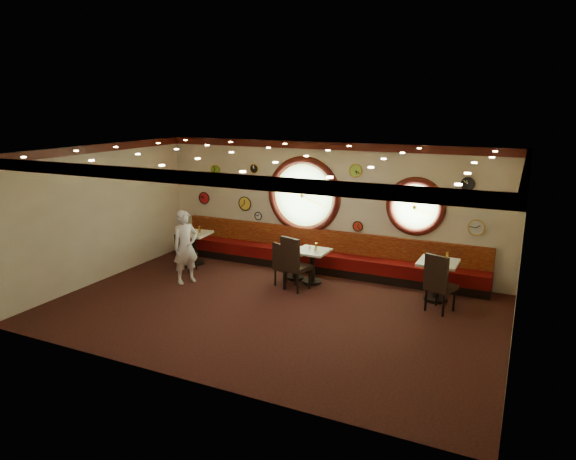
% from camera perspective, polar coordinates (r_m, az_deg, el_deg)
% --- Properties ---
extents(floor, '(9.00, 6.00, 0.00)m').
position_cam_1_polar(floor, '(10.62, -1.83, -8.83)').
color(floor, black).
rests_on(floor, ground).
extents(ceiling, '(9.00, 6.00, 0.02)m').
position_cam_1_polar(ceiling, '(9.84, -1.98, 8.62)').
color(ceiling, gold).
rests_on(ceiling, wall_back).
extents(wall_back, '(9.00, 0.02, 3.20)m').
position_cam_1_polar(wall_back, '(12.79, 4.25, 2.58)').
color(wall_back, beige).
rests_on(wall_back, floor).
extents(wall_front, '(9.00, 0.02, 3.20)m').
position_cam_1_polar(wall_front, '(7.68, -12.22, -5.46)').
color(wall_front, beige).
rests_on(wall_front, floor).
extents(wall_left, '(0.02, 6.00, 3.20)m').
position_cam_1_polar(wall_left, '(12.76, -20.19, 1.73)').
color(wall_left, beige).
rests_on(wall_left, floor).
extents(wall_right, '(0.02, 6.00, 3.20)m').
position_cam_1_polar(wall_right, '(9.06, 24.37, -3.43)').
color(wall_right, beige).
rests_on(wall_right, floor).
extents(molding_back, '(9.00, 0.10, 0.18)m').
position_cam_1_polar(molding_back, '(12.53, 4.29, 9.32)').
color(molding_back, '#3D0F0B').
rests_on(molding_back, wall_back).
extents(molding_front, '(9.00, 0.10, 0.18)m').
position_cam_1_polar(molding_front, '(7.37, -12.58, 5.80)').
color(molding_front, '#3D0F0B').
rests_on(molding_front, wall_back).
extents(molding_left, '(0.10, 6.00, 0.18)m').
position_cam_1_polar(molding_left, '(12.52, -20.61, 8.48)').
color(molding_left, '#3D0F0B').
rests_on(molding_left, wall_back).
extents(molding_right, '(0.10, 6.00, 0.18)m').
position_cam_1_polar(molding_right, '(8.76, 25.03, 6.08)').
color(molding_right, '#3D0F0B').
rests_on(molding_right, wall_back).
extents(banquette_base, '(8.00, 0.55, 0.20)m').
position_cam_1_polar(banquette_base, '(12.92, 3.68, -4.18)').
color(banquette_base, black).
rests_on(banquette_base, floor).
extents(banquette_seat, '(8.00, 0.55, 0.30)m').
position_cam_1_polar(banquette_seat, '(12.84, 3.70, -3.12)').
color(banquette_seat, '#560707').
rests_on(banquette_seat, banquette_base).
extents(banquette_back, '(8.00, 0.10, 0.55)m').
position_cam_1_polar(banquette_back, '(12.93, 4.09, -1.16)').
color(banquette_back, '#64070B').
rests_on(banquette_back, wall_back).
extents(porthole_left_glass, '(1.66, 0.02, 1.66)m').
position_cam_1_polar(porthole_left_glass, '(12.96, 1.79, 3.89)').
color(porthole_left_glass, '#8DB86E').
rests_on(porthole_left_glass, wall_back).
extents(porthole_left_frame, '(1.98, 0.18, 1.98)m').
position_cam_1_polar(porthole_left_frame, '(12.95, 1.76, 3.88)').
color(porthole_left_frame, '#3D0F0B').
rests_on(porthole_left_frame, wall_back).
extents(porthole_left_ring, '(1.61, 0.03, 1.61)m').
position_cam_1_polar(porthole_left_ring, '(12.92, 1.71, 3.86)').
color(porthole_left_ring, gold).
rests_on(porthole_left_ring, wall_back).
extents(porthole_right_glass, '(1.10, 0.02, 1.10)m').
position_cam_1_polar(porthole_right_glass, '(12.15, 13.99, 2.56)').
color(porthole_right_glass, '#8DB86E').
rests_on(porthole_right_glass, wall_back).
extents(porthole_right_frame, '(1.38, 0.18, 1.38)m').
position_cam_1_polar(porthole_right_frame, '(12.13, 13.98, 2.54)').
color(porthole_right_frame, '#3D0F0B').
rests_on(porthole_right_frame, wall_back).
extents(porthole_right_ring, '(1.09, 0.03, 1.09)m').
position_cam_1_polar(porthole_right_ring, '(12.10, 13.95, 2.52)').
color(porthole_right_ring, gold).
rests_on(porthole_right_ring, wall_back).
extents(wall_clock_0, '(0.26, 0.03, 0.26)m').
position_cam_1_polar(wall_clock_0, '(14.08, -8.06, 6.62)').
color(wall_clock_0, '#79BD25').
rests_on(wall_clock_0, wall_back).
extents(wall_clock_1, '(0.24, 0.03, 0.24)m').
position_cam_1_polar(wall_clock_1, '(12.56, 7.77, 0.42)').
color(wall_clock_1, red).
rests_on(wall_clock_1, wall_back).
extents(wall_clock_2, '(0.34, 0.03, 0.34)m').
position_cam_1_polar(wall_clock_2, '(12.00, 20.17, 0.26)').
color(wall_clock_2, silver).
rests_on(wall_clock_2, wall_back).
extents(wall_clock_3, '(0.28, 0.03, 0.28)m').
position_cam_1_polar(wall_clock_3, '(11.85, 19.35, 4.86)').
color(wall_clock_3, black).
rests_on(wall_clock_3, wall_back).
extents(wall_clock_4, '(0.36, 0.03, 0.36)m').
position_cam_1_polar(wall_clock_4, '(13.75, -4.80, 2.95)').
color(wall_clock_4, yellow).
rests_on(wall_clock_4, wall_back).
extents(wall_clock_5, '(0.30, 0.03, 0.30)m').
position_cam_1_polar(wall_clock_5, '(12.35, 7.53, 6.56)').
color(wall_clock_5, '#9BD141').
rests_on(wall_clock_5, wall_back).
extents(wall_clock_6, '(0.32, 0.03, 0.32)m').
position_cam_1_polar(wall_clock_6, '(14.43, -9.29, 3.53)').
color(wall_clock_6, red).
rests_on(wall_clock_6, wall_back).
extents(wall_clock_7, '(0.24, 0.03, 0.24)m').
position_cam_1_polar(wall_clock_7, '(13.45, -3.77, 6.82)').
color(wall_clock_7, black).
rests_on(wall_clock_7, wall_back).
extents(wall_clock_8, '(0.20, 0.03, 0.20)m').
position_cam_1_polar(wall_clock_8, '(13.62, -3.32, 1.58)').
color(wall_clock_8, silver).
rests_on(wall_clock_8, wall_back).
extents(table_a, '(0.84, 0.84, 0.85)m').
position_cam_1_polar(table_a, '(13.57, -10.37, -1.57)').
color(table_a, black).
rests_on(table_a, floor).
extents(table_b, '(0.68, 0.68, 0.73)m').
position_cam_1_polar(table_b, '(12.27, 0.81, -3.38)').
color(table_b, black).
rests_on(table_b, floor).
extents(table_c, '(0.76, 0.76, 0.80)m').
position_cam_1_polar(table_c, '(11.97, 2.71, -3.61)').
color(table_c, black).
rests_on(table_c, floor).
extents(table_d, '(0.81, 0.81, 0.87)m').
position_cam_1_polar(table_d, '(11.36, 16.25, -4.90)').
color(table_d, black).
rests_on(table_d, floor).
extents(chair_a, '(0.42, 0.42, 0.60)m').
position_cam_1_polar(chair_a, '(12.98, -11.42, -2.23)').
color(chair_a, black).
rests_on(chair_a, floor).
extents(chair_b, '(0.57, 0.57, 0.64)m').
position_cam_1_polar(chair_b, '(11.69, -0.60, -3.57)').
color(chair_b, black).
rests_on(chair_b, floor).
extents(chair_c, '(0.65, 0.65, 0.77)m').
position_cam_1_polar(chair_c, '(11.40, 0.61, -3.38)').
color(chair_c, black).
rests_on(chair_c, floor).
extents(chair_d, '(0.66, 0.66, 0.75)m').
position_cam_1_polar(chair_d, '(10.67, 16.38, -5.31)').
color(chair_d, black).
rests_on(chair_d, floor).
extents(condiment_a_salt, '(0.04, 0.04, 0.10)m').
position_cam_1_polar(condiment_a_salt, '(13.57, -10.43, 0.00)').
color(condiment_a_salt, silver).
rests_on(condiment_a_salt, table_a).
extents(condiment_b_salt, '(0.04, 0.04, 0.10)m').
position_cam_1_polar(condiment_b_salt, '(12.20, 0.59, -1.91)').
color(condiment_b_salt, silver).
rests_on(condiment_b_salt, table_b).
extents(condiment_c_salt, '(0.04, 0.04, 0.10)m').
position_cam_1_polar(condiment_c_salt, '(11.92, 2.42, -1.95)').
color(condiment_c_salt, silver).
rests_on(condiment_c_salt, table_c).
extents(condiment_d_salt, '(0.04, 0.04, 0.10)m').
position_cam_1_polar(condiment_d_salt, '(11.37, 15.98, -2.89)').
color(condiment_d_salt, silver).
rests_on(condiment_d_salt, table_d).
extents(condiment_a_pepper, '(0.03, 0.03, 0.09)m').
position_cam_1_polar(condiment_a_pepper, '(13.47, -10.28, -0.12)').
color(condiment_a_pepper, silver).
rests_on(condiment_a_pepper, table_a).
extents(condiment_b_pepper, '(0.03, 0.03, 0.09)m').
position_cam_1_polar(condiment_b_pepper, '(12.16, 1.08, -1.98)').
color(condiment_b_pepper, silver).
rests_on(condiment_b_pepper, table_b).
extents(condiment_c_pepper, '(0.03, 0.03, 0.09)m').
position_cam_1_polar(condiment_c_pepper, '(11.80, 2.97, -2.14)').
color(condiment_c_pepper, silver).
rests_on(condiment_c_pepper, table_c).
extents(condiment_d_pepper, '(0.04, 0.04, 0.10)m').
position_cam_1_polar(condiment_d_pepper, '(11.15, 16.72, -3.28)').
color(condiment_d_pepper, silver).
rests_on(condiment_d_pepper, table_d).
extents(condiment_a_bottle, '(0.06, 0.06, 0.18)m').
position_cam_1_polar(condiment_a_bottle, '(13.45, -9.79, 0.07)').
color(condiment_a_bottle, gold).
rests_on(condiment_a_bottle, table_a).
extents(condiment_b_bottle, '(0.05, 0.05, 0.16)m').
position_cam_1_polar(condiment_b_bottle, '(12.22, 1.14, -1.74)').
color(condiment_b_bottle, gold).
rests_on(condiment_b_bottle, table_b).
extents(condiment_c_bottle, '(0.05, 0.05, 0.17)m').
position_cam_1_polar(condiment_c_bottle, '(11.86, 3.14, -1.86)').
color(condiment_c_bottle, yellow).
rests_on(condiment_c_bottle, table_c).
extents(condiment_d_bottle, '(0.06, 0.06, 0.18)m').
position_cam_1_polar(condiment_d_bottle, '(11.36, 17.27, -2.78)').
color(condiment_d_bottle, gold).
rests_on(condiment_d_bottle, table_d).
extents(waiter, '(0.65, 0.75, 1.72)m').
position_cam_1_polar(waiter, '(12.15, -11.32, -1.85)').
color(waiter, white).
rests_on(waiter, floor).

